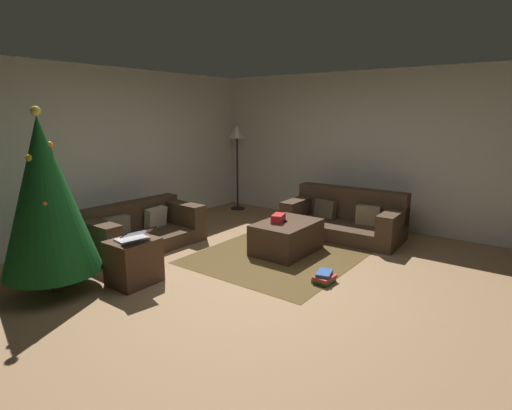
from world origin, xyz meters
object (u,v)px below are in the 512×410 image
christmas_tree (46,196)px  book_stack (324,277)px  couch_right (345,218)px  couch_left (139,229)px  tv_remote (281,221)px  side_table (134,262)px  corner_lamp (237,138)px  laptop (134,237)px  ottoman (287,237)px  gift_box (278,218)px

christmas_tree → book_stack: (1.96, -2.27, -1.00)m
couch_right → christmas_tree: 4.24m
book_stack → couch_left: bearing=98.8°
tv_remote → couch_left: bearing=99.2°
christmas_tree → side_table: christmas_tree is taller
corner_lamp → laptop: bearing=-158.0°
christmas_tree → laptop: bearing=-42.7°
ottoman → laptop: 2.13m
tv_remote → side_table: size_ratio=0.31×
side_table → couch_left: bearing=49.9°
christmas_tree → book_stack: 3.16m
corner_lamp → tv_remote: bearing=-127.6°
corner_lamp → couch_left: bearing=-172.8°
couch_right → christmas_tree: (-3.81, 1.67, 0.78)m
gift_box → corner_lamp: corner_lamp is taller
couch_left → gift_box: (1.00, -1.77, 0.23)m
side_table → corner_lamp: corner_lamp is taller
tv_remote → christmas_tree: christmas_tree is taller
couch_left → tv_remote: size_ratio=10.74×
gift_box → laptop: laptop is taller
couch_left → laptop: bearing=53.3°
corner_lamp → book_stack: bearing=-125.8°
tv_remote → book_stack: tv_remote is taller
tv_remote → corner_lamp: size_ratio=0.10×
gift_box → side_table: gift_box is taller
couch_left → tv_remote: couch_left is taller
ottoman → corner_lamp: size_ratio=0.57×
gift_box → book_stack: gift_box is taller
gift_box → book_stack: 1.24m
ottoman → couch_right: bearing=-14.8°
couch_right → ottoman: size_ratio=1.90×
ottoman → corner_lamp: bearing=53.7°
couch_right → laptop: 3.37m
gift_box → tv_remote: size_ratio=1.57×
couch_right → side_table: (-3.17, 1.14, -0.02)m
couch_right → christmas_tree: bearing=64.4°
christmas_tree → side_table: size_ratio=3.81×
gift_box → side_table: bearing=158.9°
ottoman → side_table: 2.12m
ottoman → book_stack: ottoman is taller
christmas_tree → corner_lamp: size_ratio=1.19×
side_table → corner_lamp: 4.00m
couch_left → couch_right: (2.29, -2.19, 0.02)m
side_table → laptop: (-0.01, -0.06, 0.31)m
christmas_tree → couch_left: bearing=18.8°
gift_box → laptop: 2.01m
ottoman → side_table: side_table is taller
couch_right → laptop: size_ratio=4.12×
laptop → corner_lamp: 3.95m
tv_remote → corner_lamp: bearing=31.2°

